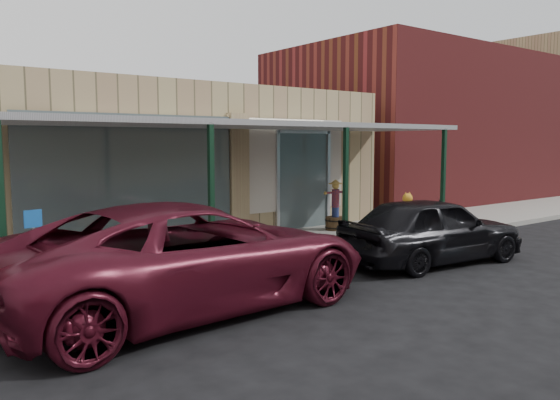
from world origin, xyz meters
TOP-DOWN VIEW (x-y plane):
  - ground at (0.00, 0.00)m, footprint 120.00×120.00m
  - sidewalk at (0.00, 3.60)m, footprint 40.00×3.20m
  - storefront at (-0.00, 8.16)m, footprint 12.00×6.25m
  - awning at (0.00, 3.56)m, footprint 12.00×3.00m
  - block_buildings_near at (2.01, 9.20)m, footprint 61.00×8.00m
  - barrel_scarecrow at (3.48, 4.29)m, footprint 0.88×0.66m
  - barrel_pumpkin at (-2.93, 3.67)m, footprint 0.76×0.76m
  - handicap_sign at (-5.00, 2.40)m, footprint 0.29×0.07m
  - parked_sedan at (2.67, 0.32)m, footprint 4.55×2.25m
  - car_maroon at (-3.11, 0.58)m, footprint 6.31×3.16m

SIDE VIEW (x-z plane):
  - ground at x=0.00m, z-range 0.00..0.00m
  - sidewalk at x=0.00m, z-range 0.00..0.15m
  - barrel_pumpkin at x=-2.93m, z-range 0.04..0.80m
  - barrel_scarecrow at x=3.48m, z-range -0.09..1.36m
  - parked_sedan at x=2.67m, z-range 0.00..1.50m
  - car_maroon at x=-3.11m, z-range 0.00..1.71m
  - handicap_sign at x=-5.00m, z-range 0.35..1.75m
  - storefront at x=0.00m, z-range -0.01..4.19m
  - awning at x=0.00m, z-range 1.49..4.53m
  - block_buildings_near at x=2.01m, z-range -0.23..7.77m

